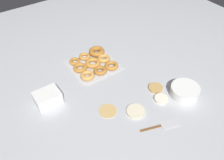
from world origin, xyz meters
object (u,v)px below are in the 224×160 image
object	(u,v)px
pancake_1	(161,99)
donut_tray	(94,63)
pancake_2	(156,88)
pancake_0	(108,111)
batter_bowl	(185,91)
spatula	(166,124)
pancake_3	(136,111)
container_stack	(48,98)

from	to	relation	value
pancake_1	donut_tray	bearing A→B (deg)	-72.89
pancake_2	donut_tray	world-z (taller)	donut_tray
pancake_0	batter_bowl	xyz separation A→B (m)	(-0.45, 0.16, 0.03)
spatula	pancake_3	bearing A→B (deg)	134.18
pancake_3	container_stack	bearing A→B (deg)	-43.31
pancake_2	donut_tray	bearing A→B (deg)	-65.30
pancake_1	donut_tray	xyz separation A→B (m)	(0.16, -0.51, 0.01)
batter_bowl	pancake_0	bearing A→B (deg)	-19.35
pancake_2	batter_bowl	xyz separation A→B (m)	(-0.11, 0.14, 0.02)
pancake_0	pancake_1	xyz separation A→B (m)	(-0.31, 0.11, 0.00)
pancake_3	batter_bowl	size ratio (longest dim) A/B	0.61
pancake_0	pancake_2	xyz separation A→B (m)	(-0.35, 0.02, 0.00)
pancake_1	pancake_2	world-z (taller)	pancake_1
container_stack	spatula	size ratio (longest dim) A/B	0.66
container_stack	spatula	world-z (taller)	container_stack
batter_bowl	pancake_2	bearing A→B (deg)	-52.41
batter_bowl	container_stack	bearing A→B (deg)	-30.66
pancake_0	pancake_1	distance (m)	0.33
pancake_0	container_stack	world-z (taller)	container_stack
pancake_1	pancake_2	distance (m)	0.10
pancake_1	pancake_3	size ratio (longest dim) A/B	0.77
pancake_2	container_stack	xyz separation A→B (m)	(0.60, -0.28, 0.03)
pancake_2	container_stack	world-z (taller)	container_stack
pancake_3	pancake_1	bearing A→B (deg)	175.77
container_stack	spatula	bearing A→B (deg)	131.38
spatula	donut_tray	bearing A→B (deg)	112.63
donut_tray	pancake_2	bearing A→B (deg)	114.70
pancake_2	donut_tray	size ratio (longest dim) A/B	0.28
container_stack	spatula	distance (m)	0.69
pancake_3	spatula	xyz separation A→B (m)	(-0.08, 0.16, -0.00)
pancake_0	donut_tray	size ratio (longest dim) A/B	0.33
donut_tray	spatula	bearing A→B (deg)	94.47
donut_tray	container_stack	world-z (taller)	container_stack
pancake_0	container_stack	xyz separation A→B (m)	(0.25, -0.26, 0.03)
pancake_3	donut_tray	size ratio (longest dim) A/B	0.34
donut_tray	spatula	xyz separation A→B (m)	(-0.05, 0.66, -0.02)
spatula	batter_bowl	bearing A→B (deg)	39.65
batter_bowl	spatula	world-z (taller)	batter_bowl
pancake_0	pancake_3	distance (m)	0.16
pancake_2	batter_bowl	world-z (taller)	batter_bowl
pancake_1	spatula	bearing A→B (deg)	54.43
batter_bowl	container_stack	size ratio (longest dim) A/B	1.18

